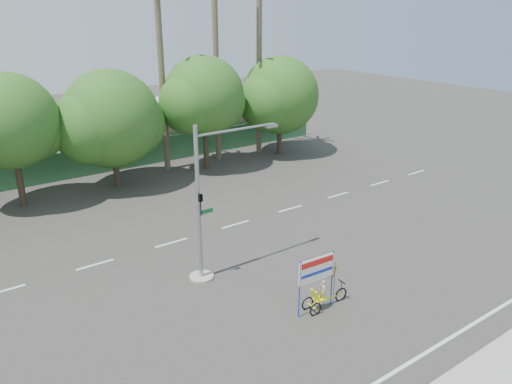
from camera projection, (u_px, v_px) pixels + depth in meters
ground at (301, 299)px, 20.84m from camera, size 120.00×120.00×0.00m
fence at (112, 158)px, 36.85m from camera, size 38.00×0.08×2.00m
building_right at (180, 123)px, 44.38m from camera, size 14.00×8.00×3.60m
tree_left at (9, 125)px, 28.92m from camera, size 6.66×5.60×8.07m
tree_center at (111, 122)px, 32.41m from camera, size 7.62×6.40×7.85m
tree_right at (204, 99)px, 35.98m from camera, size 6.90×5.80×8.36m
tree_far_right at (280, 98)px, 40.02m from camera, size 7.38×6.20×7.94m
palm_tall at (215, 22)px, 36.42m from camera, size 3.73×3.79×17.45m
palm_mid at (259, 35)px, 38.98m from camera, size 3.73×3.79×15.45m
palm_short at (160, 47)px, 34.51m from camera, size 3.73×3.79×14.45m
traffic_signal at (205, 217)px, 21.66m from camera, size 4.72×1.10×7.00m
trike_billboard at (321, 287)px, 19.85m from camera, size 2.55×0.61×2.51m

